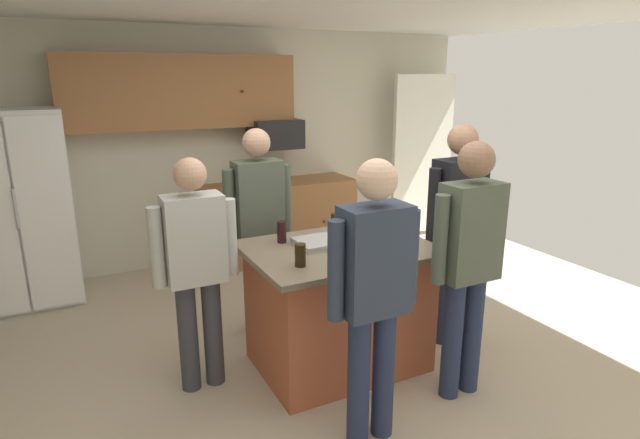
% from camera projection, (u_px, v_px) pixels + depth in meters
% --- Properties ---
extents(floor, '(7.04, 7.04, 0.00)m').
position_uv_depth(floor, '(332.00, 368.00, 3.87)').
color(floor, '#B7A88E').
rests_on(floor, ground).
extents(back_wall, '(6.40, 0.10, 2.60)m').
position_uv_depth(back_wall, '(217.00, 147.00, 5.93)').
color(back_wall, beige).
rests_on(back_wall, ground).
extents(french_door_window_panel, '(0.90, 0.06, 2.00)m').
position_uv_depth(french_door_window_panel, '(422.00, 154.00, 6.77)').
color(french_door_window_panel, white).
rests_on(french_door_window_panel, ground).
extents(cabinet_run_upper, '(2.40, 0.38, 0.75)m').
position_uv_depth(cabinet_run_upper, '(181.00, 92.00, 5.41)').
color(cabinet_run_upper, '#936038').
extents(cabinet_run_lower, '(1.80, 0.63, 0.90)m').
position_uv_depth(cabinet_run_lower, '(278.00, 220.00, 6.14)').
color(cabinet_run_lower, '#936038').
rests_on(cabinet_run_lower, ground).
extents(refrigerator, '(0.90, 0.76, 1.81)m').
position_uv_depth(refrigerator, '(19.00, 209.00, 4.80)').
color(refrigerator, white).
rests_on(refrigerator, ground).
extents(microwave_over_range, '(0.56, 0.40, 0.32)m').
position_uv_depth(microwave_over_range, '(275.00, 134.00, 5.89)').
color(microwave_over_range, black).
extents(kitchen_island, '(1.30, 0.97, 0.93)m').
position_uv_depth(kitchen_island, '(339.00, 306.00, 3.82)').
color(kitchen_island, '#AD5638').
rests_on(kitchen_island, ground).
extents(person_host_foreground, '(0.57, 0.22, 1.68)m').
position_uv_depth(person_host_foreground, '(374.00, 286.00, 2.88)').
color(person_host_foreground, '#232D4C').
rests_on(person_host_foreground, ground).
extents(person_guest_left, '(0.57, 0.22, 1.70)m').
position_uv_depth(person_guest_left, '(259.00, 217.00, 4.23)').
color(person_guest_left, tan).
rests_on(person_guest_left, ground).
extents(person_elder_center, '(0.57, 0.23, 1.75)m').
position_uv_depth(person_elder_center, '(457.00, 220.00, 4.03)').
color(person_elder_center, '#232D4C').
rests_on(person_elder_center, ground).
extents(person_guest_by_door, '(0.57, 0.23, 1.72)m').
position_uv_depth(person_guest_by_door, '(469.00, 255.00, 3.33)').
color(person_guest_by_door, '#232D4C').
rests_on(person_guest_by_door, ground).
extents(person_guest_right, '(0.57, 0.22, 1.60)m').
position_uv_depth(person_guest_right, '(196.00, 261.00, 3.43)').
color(person_guest_right, '#383842').
rests_on(person_guest_right, ground).
extents(glass_stout_tall, '(0.07, 0.07, 0.16)m').
position_uv_depth(glass_stout_tall, '(282.00, 232.00, 3.77)').
color(glass_stout_tall, black).
rests_on(glass_stout_tall, kitchen_island).
extents(glass_dark_ale, '(0.07, 0.07, 0.15)m').
position_uv_depth(glass_dark_ale, '(300.00, 255.00, 3.30)').
color(glass_dark_ale, black).
rests_on(glass_dark_ale, kitchen_island).
extents(tumbler_amber, '(0.07, 0.07, 0.16)m').
position_uv_depth(tumbler_amber, '(335.00, 223.00, 3.99)').
color(tumbler_amber, black).
rests_on(tumbler_amber, kitchen_island).
extents(mug_blue_stoneware, '(0.12, 0.08, 0.10)m').
position_uv_depth(mug_blue_stoneware, '(348.00, 224.00, 4.08)').
color(mug_blue_stoneware, '#4C6B99').
rests_on(mug_blue_stoneware, kitchen_island).
extents(serving_tray, '(0.44, 0.30, 0.04)m').
position_uv_depth(serving_tray, '(327.00, 241.00, 3.74)').
color(serving_tray, '#B7B7BC').
rests_on(serving_tray, kitchen_island).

